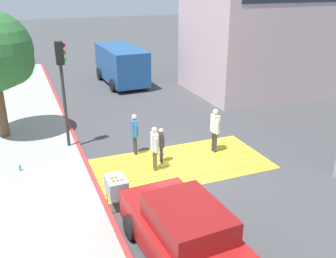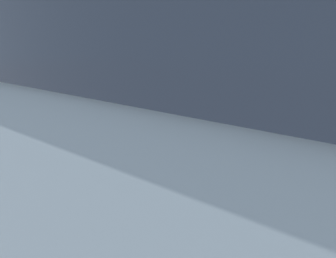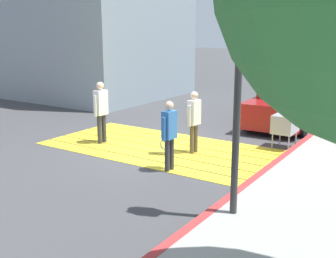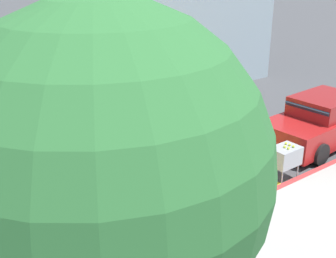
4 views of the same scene
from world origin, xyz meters
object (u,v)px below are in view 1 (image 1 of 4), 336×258
van_down_street (121,64)px  water_bottle (20,168)px  pedestrian_adult_lead (155,146)px  traffic_light_corner (62,74)px  car_parked_near_curb (185,235)px  pedestrian_adult_trailing (215,127)px  tennis_ball_cart (116,186)px  pedestrian_adult_side (135,131)px  pedestrian_child_with_racket (161,143)px

van_down_street → water_bottle: bearing=-122.0°
water_bottle → pedestrian_adult_lead: pedestrian_adult_lead is taller
traffic_light_corner → water_bottle: traffic_light_corner is taller
car_parked_near_curb → traffic_light_corner: (-1.58, 7.71, 2.30)m
car_parked_near_curb → van_down_street: (3.14, 16.78, 0.54)m
pedestrian_adult_lead → pedestrian_adult_trailing: size_ratio=0.93×
tennis_ball_cart → pedestrian_adult_lead: 2.57m
van_down_street → pedestrian_adult_lead: bearing=-100.3°
pedestrian_adult_lead → traffic_light_corner: bearing=129.5°
car_parked_near_curb → pedestrian_adult_side: (0.70, 6.19, 0.21)m
pedestrian_adult_lead → pedestrian_adult_trailing: pedestrian_adult_trailing is taller
tennis_ball_cart → pedestrian_child_with_racket: bearing=44.7°
van_down_street → tennis_ball_cart: bearing=-106.2°
pedestrian_adult_side → pedestrian_child_with_racket: size_ratio=1.21×
water_bottle → pedestrian_adult_trailing: 7.25m
van_down_street → pedestrian_child_with_racket: bearing=-98.6°
van_down_street → traffic_light_corner: bearing=-117.5°
pedestrian_adult_trailing → pedestrian_child_with_racket: 2.28m
pedestrian_child_with_racket → car_parked_near_curb: bearing=-105.0°
van_down_street → pedestrian_adult_lead: size_ratio=3.20×
tennis_ball_cart → pedestrian_adult_trailing: bearing=27.4°
water_bottle → pedestrian_adult_trailing: (7.15, -0.92, 0.80)m
van_down_street → pedestrian_child_with_racket: size_ratio=3.89×
pedestrian_child_with_racket → pedestrian_adult_trailing: bearing=2.5°
tennis_ball_cart → traffic_light_corner: bearing=98.0°
car_parked_near_curb → tennis_ball_cart: (-0.90, 2.88, -0.04)m
car_parked_near_curb → water_bottle: (-3.50, 6.15, -0.50)m
traffic_light_corner → water_bottle: bearing=-141.0°
car_parked_near_curb → traffic_light_corner: size_ratio=1.03×
traffic_light_corner → pedestrian_adult_trailing: traffic_light_corner is taller
pedestrian_adult_side → water_bottle: bearing=-179.6°
car_parked_near_curb → pedestrian_adult_trailing: (3.65, 5.23, 0.30)m
traffic_light_corner → pedestrian_child_with_racket: (2.96, -2.58, -2.27)m
car_parked_near_curb → van_down_street: size_ratio=0.83×
car_parked_near_curb → pedestrian_adult_lead: bearing=78.5°
car_parked_near_curb → pedestrian_adult_lead: (0.95, 4.64, 0.22)m
tennis_ball_cart → pedestrian_adult_side: size_ratio=0.62×
car_parked_near_curb → water_bottle: car_parked_near_curb is taller
traffic_light_corner → water_bottle: 3.74m
tennis_ball_cart → pedestrian_adult_trailing: 5.13m
traffic_light_corner → pedestrian_child_with_racket: bearing=-41.0°
pedestrian_adult_trailing → pedestrian_adult_lead: bearing=-167.7°
pedestrian_adult_lead → car_parked_near_curb: bearing=-101.5°
traffic_light_corner → pedestrian_adult_side: bearing=-33.7°
van_down_street → pedestrian_child_with_racket: (-1.76, -11.65, -0.51)m
water_bottle → pedestrian_adult_side: size_ratio=0.13×
tennis_ball_cart → car_parked_near_curb: bearing=-72.6°
car_parked_near_curb → van_down_street: bearing=79.4°
van_down_street → tennis_ball_cart: 14.49m
van_down_street → pedestrian_adult_side: bearing=-103.0°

